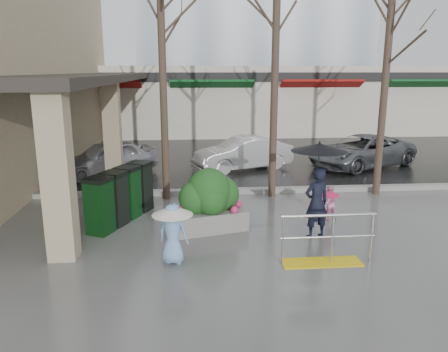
{
  "coord_description": "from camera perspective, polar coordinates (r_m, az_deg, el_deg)",
  "views": [
    {
      "loc": [
        -1.31,
        -9.11,
        3.76
      ],
      "look_at": [
        -0.48,
        0.98,
        1.3
      ],
      "focal_mm": 35.0,
      "sensor_mm": 36.0,
      "label": 1
    }
  ],
  "objects": [
    {
      "name": "ground",
      "position": [
        9.94,
        3.27,
        -8.6
      ],
      "size": [
        120.0,
        120.0,
        0.0
      ],
      "primitive_type": "plane",
      "color": "#51514F",
      "rests_on": "ground"
    },
    {
      "name": "street_asphalt",
      "position": [
        31.36,
        -2.27,
        6.76
      ],
      "size": [
        120.0,
        36.0,
        0.01
      ],
      "primitive_type": "cube",
      "color": "black",
      "rests_on": "ground"
    },
    {
      "name": "curb",
      "position": [
        13.68,
        0.98,
        -1.98
      ],
      "size": [
        120.0,
        0.3,
        0.15
      ],
      "primitive_type": "cube",
      "color": "gray",
      "rests_on": "ground"
    },
    {
      "name": "canopy_slab",
      "position": [
        17.46,
        -16.63,
        12.66
      ],
      "size": [
        2.8,
        18.0,
        0.25
      ],
      "primitive_type": "cube",
      "color": "#2D2823",
      "rests_on": "pillar_front"
    },
    {
      "name": "pillar_front",
      "position": [
        9.21,
        -20.9,
        0.14
      ],
      "size": [
        0.55,
        0.55,
        3.5
      ],
      "primitive_type": "cube",
      "color": "tan",
      "rests_on": "ground"
    },
    {
      "name": "pillar_back",
      "position": [
        15.46,
        -14.36,
        5.76
      ],
      "size": [
        0.55,
        0.55,
        3.5
      ],
      "primitive_type": "cube",
      "color": "tan",
      "rests_on": "ground"
    },
    {
      "name": "storefront_row",
      "position": [
        27.33,
        2.33,
        9.97
      ],
      "size": [
        34.0,
        6.74,
        4.0
      ],
      "color": "beige",
      "rests_on": "ground"
    },
    {
      "name": "handrail",
      "position": [
        9.0,
        13.09,
        -8.79
      ],
      "size": [
        1.9,
        0.5,
        1.03
      ],
      "color": "yellow",
      "rests_on": "ground"
    },
    {
      "name": "tree_west",
      "position": [
        12.79,
        -8.23,
        19.46
      ],
      "size": [
        3.2,
        3.2,
        6.8
      ],
      "color": "#382B21",
      "rests_on": "ground"
    },
    {
      "name": "tree_midwest",
      "position": [
        13.04,
        6.86,
        20.05
      ],
      "size": [
        3.2,
        3.2,
        7.0
      ],
      "color": "#382B21",
      "rests_on": "ground"
    },
    {
      "name": "tree_mideast",
      "position": [
        14.01,
        20.81,
        17.31
      ],
      "size": [
        3.2,
        3.2,
        6.5
      ],
      "color": "#382B21",
      "rests_on": "ground"
    },
    {
      "name": "woman",
      "position": [
        9.99,
        12.14,
        -0.51
      ],
      "size": [
        1.26,
        1.26,
        2.25
      ],
      "rotation": [
        0.0,
        0.0,
        3.4
      ],
      "color": "black",
      "rests_on": "ground"
    },
    {
      "name": "child_pink",
      "position": [
        11.5,
        13.52,
        -3.06
      ],
      "size": [
        0.53,
        0.53,
        0.91
      ],
      "rotation": [
        0.0,
        0.0,
        3.41
      ],
      "color": "pink",
      "rests_on": "ground"
    },
    {
      "name": "child_blue",
      "position": [
        8.71,
        -6.7,
        -6.61
      ],
      "size": [
        0.82,
        0.82,
        1.23
      ],
      "rotation": [
        0.0,
        0.0,
        2.8
      ],
      "color": "#78A3D5",
      "rests_on": "ground"
    },
    {
      "name": "planter",
      "position": [
        10.45,
        -1.93,
        -3.22
      ],
      "size": [
        1.91,
        1.29,
        1.52
      ],
      "rotation": [
        0.0,
        0.0,
        0.26
      ],
      "color": "slate",
      "rests_on": "ground"
    },
    {
      "name": "news_boxes",
      "position": [
        11.37,
        -13.26,
        -2.45
      ],
      "size": [
        1.49,
        2.43,
        1.35
      ],
      "rotation": [
        0.0,
        0.0,
        -0.42
      ],
      "color": "black",
      "rests_on": "ground"
    },
    {
      "name": "car_a",
      "position": [
        16.6,
        -15.13,
        2.31
      ],
      "size": [
        3.92,
        3.22,
        1.26
      ],
      "primitive_type": "imported",
      "rotation": [
        0.0,
        0.0,
        -1.01
      ],
      "color": "#A7A7AC",
      "rests_on": "ground"
    },
    {
      "name": "car_b",
      "position": [
        16.92,
        2.49,
        2.98
      ],
      "size": [
        4.05,
        2.59,
        1.26
      ],
      "primitive_type": "imported",
      "rotation": [
        0.0,
        0.0,
        -1.21
      ],
      "color": "silver",
      "rests_on": "ground"
    },
    {
      "name": "car_c",
      "position": [
        18.22,
        17.53,
        3.12
      ],
      "size": [
        4.99,
        3.89,
        1.26
      ],
      "primitive_type": "imported",
      "rotation": [
        0.0,
        0.0,
        -1.11
      ],
      "color": "slate",
      "rests_on": "ground"
    }
  ]
}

